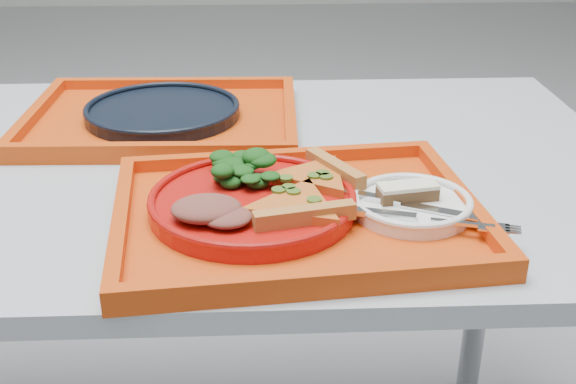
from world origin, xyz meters
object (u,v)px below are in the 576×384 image
(tray_far, at_px, (163,120))
(dinner_plate, at_px, (253,205))
(tray_main, at_px, (297,218))
(dessert_bar, at_px, (408,192))
(navy_plate, at_px, (163,113))

(tray_far, bearing_deg, dinner_plate, -65.36)
(tray_main, relative_size, dinner_plate, 1.73)
(dinner_plate, height_order, dessert_bar, dessert_bar)
(tray_main, bearing_deg, navy_plate, 113.78)
(tray_far, distance_m, dinner_plate, 0.39)
(navy_plate, xyz_separation_m, dessert_bar, (0.35, -0.36, 0.02))
(tray_main, relative_size, tray_far, 1.00)
(navy_plate, bearing_deg, tray_far, 180.00)
(dinner_plate, distance_m, dessert_bar, 0.20)
(navy_plate, relative_size, dessert_bar, 3.30)
(tray_far, relative_size, dinner_plate, 1.73)
(navy_plate, bearing_deg, dessert_bar, -45.88)
(tray_far, bearing_deg, dessert_bar, -44.42)
(tray_far, bearing_deg, navy_plate, 1.46)
(tray_main, height_order, navy_plate, navy_plate)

